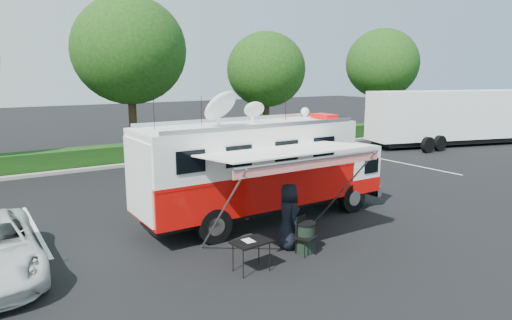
% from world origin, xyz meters
% --- Properties ---
extents(ground_plane, '(120.00, 120.00, 0.00)m').
position_xyz_m(ground_plane, '(0.00, 0.00, 0.00)').
color(ground_plane, black).
rests_on(ground_plane, ground).
extents(back_border, '(60.00, 6.14, 8.87)m').
position_xyz_m(back_border, '(1.14, 12.90, 5.00)').
color(back_border, '#9E998E').
rests_on(back_border, ground_plane).
extents(stall_lines, '(24.12, 5.50, 0.01)m').
position_xyz_m(stall_lines, '(-0.50, 3.00, 0.00)').
color(stall_lines, silver).
rests_on(stall_lines, ground_plane).
extents(command_truck, '(8.49, 2.34, 4.08)m').
position_xyz_m(command_truck, '(-0.07, -0.00, 1.74)').
color(command_truck, black).
rests_on(command_truck, ground_plane).
extents(awning, '(4.63, 2.41, 2.80)m').
position_xyz_m(awning, '(-0.83, -2.43, 2.62)').
color(awning, white).
rests_on(awning, ground_plane).
extents(person, '(0.76, 0.99, 1.82)m').
position_xyz_m(person, '(-0.89, -2.47, 0.00)').
color(person, black).
rests_on(person, ground_plane).
extents(folding_table, '(0.97, 0.73, 0.78)m').
position_xyz_m(folding_table, '(-2.55, -3.18, 0.73)').
color(folding_table, black).
rests_on(folding_table, ground_plane).
extents(folding_chair, '(0.62, 0.65, 1.00)m').
position_xyz_m(folding_chair, '(-0.78, -2.97, 0.59)').
color(folding_chair, black).
rests_on(folding_chair, ground_plane).
extents(trash_bin, '(0.55, 0.55, 0.83)m').
position_xyz_m(trash_bin, '(-0.68, -2.95, 0.42)').
color(trash_bin, black).
rests_on(trash_bin, ground_plane).
extents(semi_trailer, '(11.85, 5.68, 3.59)m').
position_xyz_m(semi_trailer, '(19.22, 6.10, 1.89)').
color(semi_trailer, white).
rests_on(semi_trailer, ground_plane).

